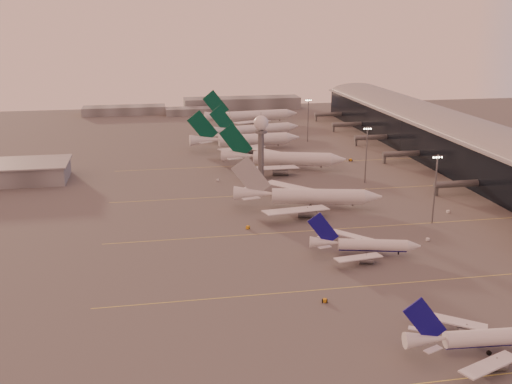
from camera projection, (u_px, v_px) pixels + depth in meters
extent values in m
plane|color=#504D4D|center=(330.00, 307.00, 152.73)|extent=(700.00, 700.00, 0.00)
cube|color=#EEDE54|center=(422.00, 281.00, 167.31)|extent=(180.00, 0.25, 0.02)
cube|color=#EEDE54|center=(365.00, 227.00, 209.72)|extent=(180.00, 0.25, 0.02)
cube|color=#EEDE54|center=(328.00, 191.00, 252.13)|extent=(180.00, 0.25, 0.02)
cube|color=#EEDE54|center=(299.00, 163.00, 299.25)|extent=(180.00, 0.25, 0.02)
cube|color=black|center=(487.00, 157.00, 272.40)|extent=(36.00, 360.00, 18.00)
cylinder|color=gray|center=(489.00, 138.00, 269.82)|extent=(10.08, 360.00, 10.08)
cube|color=gray|center=(489.00, 137.00, 269.76)|extent=(40.00, 362.00, 0.80)
cylinder|color=slate|center=(460.00, 184.00, 246.60)|extent=(22.00, 2.80, 2.80)
cube|color=slate|center=(436.00, 190.00, 245.54)|extent=(1.20, 1.20, 4.40)
cylinder|color=slate|center=(404.00, 154.00, 299.37)|extent=(22.00, 2.80, 2.80)
cube|color=slate|center=(384.00, 159.00, 298.31)|extent=(1.20, 1.20, 4.40)
cylinder|color=slate|center=(373.00, 137.00, 338.96)|extent=(22.00, 2.80, 2.80)
cube|color=slate|center=(356.00, 142.00, 337.89)|extent=(1.20, 1.20, 4.40)
cylinder|color=slate|center=(349.00, 124.00, 378.54)|extent=(22.00, 2.80, 2.80)
cube|color=slate|center=(334.00, 128.00, 377.47)|extent=(1.20, 1.20, 4.40)
cylinder|color=slate|center=(330.00, 114.00, 416.23)|extent=(22.00, 2.80, 2.80)
cube|color=slate|center=(316.00, 118.00, 415.17)|extent=(1.20, 1.20, 4.40)
cylinder|color=slate|center=(261.00, 157.00, 263.52)|extent=(2.60, 2.60, 22.00)
cylinder|color=slate|center=(261.00, 132.00, 260.23)|extent=(5.20, 5.20, 1.20)
sphere|color=silver|center=(261.00, 123.00, 259.11)|extent=(6.40, 6.40, 6.40)
cylinder|color=slate|center=(261.00, 114.00, 258.05)|extent=(0.16, 0.16, 2.00)
cylinder|color=slate|center=(435.00, 189.00, 210.44)|extent=(0.56, 0.56, 25.00)
cube|color=slate|center=(438.00, 156.00, 207.00)|extent=(3.60, 0.25, 0.25)
sphere|color=#FFEABF|center=(434.00, 157.00, 206.86)|extent=(0.56, 0.56, 0.56)
sphere|color=#FFEABF|center=(436.00, 157.00, 207.03)|extent=(0.56, 0.56, 0.56)
sphere|color=#FFEABF|center=(439.00, 157.00, 207.20)|extent=(0.56, 0.56, 0.56)
sphere|color=#FFEABF|center=(442.00, 157.00, 207.37)|extent=(0.56, 0.56, 0.56)
cylinder|color=slate|center=(366.00, 155.00, 261.42)|extent=(0.56, 0.56, 25.00)
cube|color=slate|center=(368.00, 128.00, 257.97)|extent=(3.60, 0.25, 0.25)
sphere|color=#FFEABF|center=(364.00, 129.00, 257.83)|extent=(0.56, 0.56, 0.56)
sphere|color=#FFEABF|center=(367.00, 129.00, 258.00)|extent=(0.56, 0.56, 0.56)
sphere|color=#FFEABF|center=(369.00, 129.00, 258.17)|extent=(0.56, 0.56, 0.56)
sphere|color=#FFEABF|center=(371.00, 129.00, 258.35)|extent=(0.56, 0.56, 0.56)
cylinder|color=slate|center=(308.00, 120.00, 345.89)|extent=(0.56, 0.56, 25.00)
cube|color=slate|center=(308.00, 100.00, 342.45)|extent=(3.60, 0.25, 0.25)
sphere|color=#FFEABF|center=(306.00, 100.00, 342.30)|extent=(0.56, 0.56, 0.56)
sphere|color=#FFEABF|center=(308.00, 100.00, 342.47)|extent=(0.56, 0.56, 0.56)
sphere|color=#FFEABF|center=(309.00, 100.00, 342.65)|extent=(0.56, 0.56, 0.56)
sphere|color=#FFEABF|center=(311.00, 100.00, 342.82)|extent=(0.56, 0.56, 0.56)
cube|color=slate|center=(124.00, 110.00, 443.11)|extent=(60.00, 18.00, 6.00)
cube|color=slate|center=(242.00, 103.00, 467.60)|extent=(90.00, 20.00, 9.00)
cube|color=slate|center=(193.00, 111.00, 442.44)|extent=(40.00, 15.00, 5.00)
cylinder|color=silver|center=(493.00, 339.00, 131.77)|extent=(22.20, 5.25, 3.74)
cylinder|color=#0E0A76|center=(492.00, 343.00, 132.01)|extent=(21.69, 4.18, 2.70)
cone|color=silver|center=(425.00, 342.00, 129.97)|extent=(9.46, 4.37, 3.74)
cube|color=silver|center=(489.00, 367.00, 122.61)|extent=(16.03, 9.85, 1.18)
cylinder|color=slate|center=(496.00, 367.00, 125.46)|extent=(4.42, 2.72, 2.43)
cube|color=slate|center=(496.00, 363.00, 125.15)|extent=(0.31, 0.27, 1.50)
cube|color=silver|center=(451.00, 323.00, 140.15)|extent=(15.45, 11.55, 1.18)
cylinder|color=slate|center=(466.00, 333.00, 138.85)|extent=(4.42, 2.72, 2.43)
cube|color=slate|center=(466.00, 329.00, 138.55)|extent=(0.31, 0.27, 1.50)
cube|color=#0E0A76|center=(425.00, 323.00, 128.59)|extent=(10.28, 1.05, 11.16)
cube|color=silver|center=(433.00, 352.00, 125.89)|extent=(4.55, 3.08, 0.25)
cube|color=silver|center=(418.00, 331.00, 134.00)|extent=(4.49, 3.51, 0.25)
cylinder|color=black|center=(479.00, 345.00, 134.36)|extent=(1.12, 0.57, 1.08)
cylinder|color=black|center=(489.00, 355.00, 130.23)|extent=(1.12, 0.57, 1.08)
cylinder|color=silver|center=(373.00, 246.00, 184.58)|extent=(21.30, 8.64, 3.59)
cylinder|color=#0E0A76|center=(372.00, 249.00, 184.81)|extent=(20.64, 7.56, 2.58)
cone|color=silver|center=(414.00, 247.00, 183.77)|extent=(4.83, 4.48, 3.59)
cone|color=silver|center=(324.00, 244.00, 185.41)|extent=(9.44, 5.64, 3.59)
cube|color=silver|center=(358.00, 259.00, 176.65)|extent=(15.64, 7.07, 1.13)
cylinder|color=slate|center=(366.00, 262.00, 178.95)|extent=(4.52, 3.26, 2.33)
cube|color=slate|center=(366.00, 258.00, 178.66)|extent=(0.33, 0.30, 1.43)
cube|color=silver|center=(353.00, 238.00, 193.52)|extent=(13.66, 12.85, 1.13)
cylinder|color=slate|center=(361.00, 245.00, 191.83)|extent=(4.52, 3.26, 2.33)
cube|color=slate|center=(362.00, 242.00, 191.54)|extent=(0.33, 0.30, 1.43)
cube|color=#0E0A76|center=(323.00, 230.00, 184.16)|extent=(9.62, 2.73, 10.69)
cube|color=silver|center=(325.00, 249.00, 181.48)|extent=(4.30, 2.33, 0.24)
cube|color=silver|center=(324.00, 239.00, 189.27)|extent=(4.10, 3.80, 0.24)
cylinder|color=black|center=(398.00, 254.00, 184.77)|extent=(0.47, 0.47, 0.94)
cylinder|color=black|center=(366.00, 251.00, 187.36)|extent=(1.12, 0.71, 1.04)
cylinder|color=black|center=(367.00, 256.00, 183.39)|extent=(1.12, 0.71, 1.04)
cylinder|color=silver|center=(318.00, 199.00, 228.89)|extent=(35.43, 13.26, 5.48)
cylinder|color=silver|center=(318.00, 202.00, 229.25)|extent=(34.40, 11.60, 3.95)
cone|color=silver|center=(373.00, 200.00, 227.95)|extent=(7.85, 6.87, 5.48)
cone|color=silver|center=(253.00, 196.00, 229.81)|extent=(15.58, 8.66, 5.48)
cube|color=silver|center=(296.00, 213.00, 215.59)|extent=(25.84, 12.15, 1.63)
cylinder|color=slate|center=(307.00, 216.00, 219.33)|extent=(7.42, 5.00, 3.56)
cube|color=slate|center=(307.00, 213.00, 218.97)|extent=(0.31, 0.28, 2.19)
cube|color=silver|center=(295.00, 190.00, 243.52)|extent=(22.83, 20.94, 1.63)
cylinder|color=slate|center=(305.00, 198.00, 240.66)|extent=(7.42, 5.00, 3.56)
cube|color=slate|center=(305.00, 195.00, 240.30)|extent=(0.31, 0.28, 2.19)
cube|color=#9A9DA1|center=(251.00, 180.00, 227.99)|extent=(14.88, 3.73, 16.28)
cube|color=silver|center=(251.00, 201.00, 223.29)|extent=(7.19, 4.01, 0.22)
cube|color=silver|center=(253.00, 191.00, 236.29)|extent=(6.88, 6.26, 0.22)
cylinder|color=black|center=(352.00, 208.00, 229.26)|extent=(0.44, 0.44, 0.88)
cylinder|color=black|center=(310.00, 205.00, 231.83)|extent=(1.05, 0.65, 0.97)
cylinder|color=black|center=(310.00, 209.00, 228.11)|extent=(1.05, 0.65, 0.97)
cylinder|color=silver|center=(292.00, 161.00, 286.33)|extent=(37.08, 15.98, 5.95)
cylinder|color=silver|center=(292.00, 163.00, 286.72)|extent=(35.90, 14.18, 4.28)
cone|color=silver|center=(338.00, 162.00, 284.19)|extent=(8.51, 7.70, 5.95)
cone|color=silver|center=(238.00, 158.00, 288.66)|extent=(16.51, 10.02, 5.95)
cube|color=silver|center=(270.00, 170.00, 272.73)|extent=(27.48, 11.56, 1.76)
cylinder|color=slate|center=(281.00, 174.00, 276.49)|extent=(7.93, 5.70, 3.87)
cube|color=slate|center=(281.00, 171.00, 276.08)|extent=(0.37, 0.33, 2.38)
cube|color=silver|center=(275.00, 155.00, 302.30)|extent=(23.53, 23.11, 1.76)
cylinder|color=slate|center=(284.00, 162.00, 299.06)|extent=(7.93, 5.70, 3.87)
cube|color=slate|center=(284.00, 159.00, 298.66)|extent=(0.37, 0.33, 2.38)
cube|color=#043F2D|center=(236.00, 143.00, 286.70)|extent=(15.82, 4.90, 17.60)
cube|color=silver|center=(235.00, 161.00, 281.84)|extent=(7.49, 3.86, 0.26)
cube|color=silver|center=(239.00, 154.00, 295.45)|extent=(7.09, 6.78, 0.26)
cylinder|color=black|center=(321.00, 169.00, 286.03)|extent=(0.51, 0.51, 1.03)
cylinder|color=black|center=(286.00, 167.00, 289.82)|extent=(1.23, 0.81, 1.13)
cylinder|color=black|center=(285.00, 169.00, 285.51)|extent=(1.23, 0.81, 1.13)
cylinder|color=silver|center=(253.00, 141.00, 329.01)|extent=(38.01, 7.37, 6.10)
cylinder|color=silver|center=(253.00, 144.00, 329.40)|extent=(37.20, 5.64, 4.39)
cone|color=silver|center=(293.00, 140.00, 333.61)|extent=(7.52, 6.34, 6.10)
cone|color=silver|center=(204.00, 142.00, 323.32)|extent=(16.06, 6.63, 6.10)
cube|color=silver|center=(242.00, 150.00, 312.53)|extent=(26.98, 19.22, 1.81)
cylinder|color=slate|center=(249.00, 153.00, 317.71)|extent=(7.45, 4.21, 3.97)
cube|color=slate|center=(249.00, 150.00, 317.29)|extent=(0.32, 0.27, 2.44)
cube|color=silver|center=(231.00, 138.00, 342.31)|extent=(27.47, 17.79, 1.81)
cylinder|color=slate|center=(240.00, 144.00, 340.45)|extent=(7.45, 4.21, 3.97)
cube|color=slate|center=(240.00, 141.00, 340.04)|extent=(0.32, 0.27, 2.44)
cube|color=#043F2D|center=(203.00, 129.00, 321.07)|extent=(16.79, 0.93, 18.05)
cube|color=silver|center=(206.00, 145.00, 316.37)|extent=(7.75, 5.85, 0.26)
cube|color=silver|center=(202.00, 139.00, 330.08)|extent=(7.80, 5.49, 0.26)
cylinder|color=black|center=(278.00, 147.00, 333.03)|extent=(0.53, 0.53, 1.05)
cylinder|color=black|center=(247.00, 147.00, 331.63)|extent=(1.17, 0.56, 1.16)
cylinder|color=black|center=(248.00, 149.00, 327.29)|extent=(1.17, 0.56, 1.16)
cylinder|color=silver|center=(262.00, 130.00, 361.47)|extent=(35.11, 12.33, 5.59)
cylinder|color=silver|center=(262.00, 133.00, 361.83)|extent=(34.12, 10.66, 4.03)
cone|color=silver|center=(293.00, 128.00, 368.82)|extent=(7.69, 6.81, 5.59)
cone|color=silver|center=(223.00, 132.00, 352.54)|extent=(15.36, 8.36, 5.59)
cube|color=silver|center=(258.00, 138.00, 345.74)|extent=(23.16, 20.49, 1.66)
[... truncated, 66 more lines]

